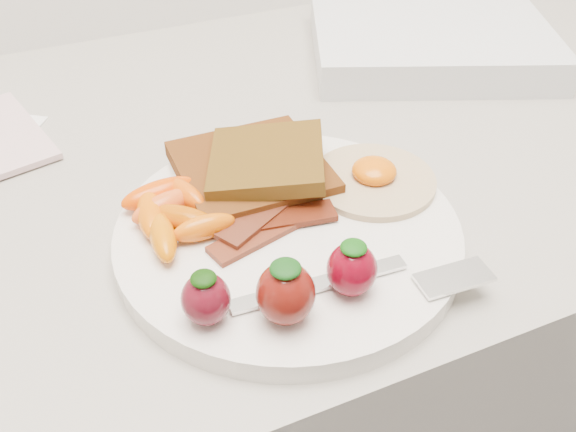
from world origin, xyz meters
name	(u,v)px	position (x,y,z in m)	size (l,w,h in m)	color
counter	(252,414)	(0.00, 1.70, 0.45)	(2.00, 0.60, 0.90)	gray
plate	(288,235)	(-0.01, 1.55, 0.91)	(0.27, 0.27, 0.02)	white
toast_lower	(251,169)	(-0.01, 1.62, 0.93)	(0.12, 0.12, 0.01)	#321707
toast_upper	(267,160)	(0.00, 1.61, 0.94)	(0.09, 0.09, 0.01)	#402505
fried_egg	(373,178)	(0.08, 1.57, 0.92)	(0.14, 0.14, 0.02)	beige
bacon_strips	(269,221)	(-0.02, 1.56, 0.92)	(0.11, 0.07, 0.01)	#4B0904
baby_carrots	(171,212)	(-0.09, 1.59, 0.93)	(0.08, 0.10, 0.02)	#EA581A
strawberries	(287,286)	(-0.05, 1.47, 0.94)	(0.13, 0.06, 0.05)	#550B16
fork	(381,281)	(0.02, 1.47, 0.92)	(0.18, 0.06, 0.00)	silver
appliance	(430,40)	(0.28, 1.79, 0.92)	(0.27, 0.22, 0.04)	silver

